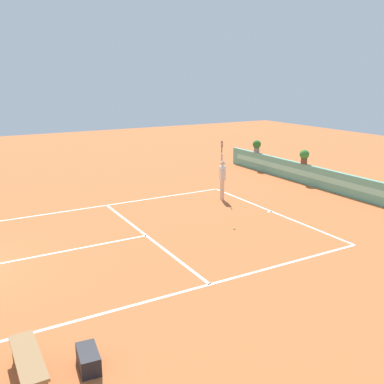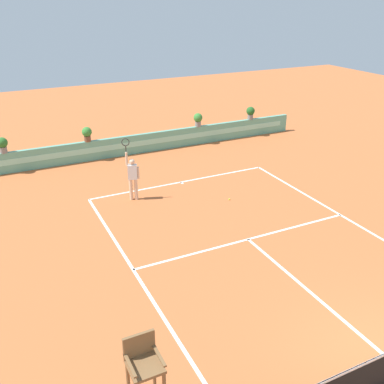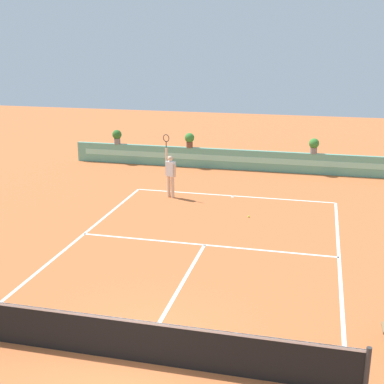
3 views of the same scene
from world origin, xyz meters
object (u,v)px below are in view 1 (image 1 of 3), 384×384
Objects in this scene: tennis_player at (222,176)px; gear_bag at (88,359)px; potted_plant_far_left at (257,146)px; tennis_ball_near_baseline at (234,229)px; bench_courtside at (28,362)px; potted_plant_left at (304,156)px.

gear_bag is at bearing -45.60° from tennis_player.
potted_plant_far_left is (-4.35, 5.27, 0.36)m from tennis_player.
gear_bag is 8.23m from tennis_ball_near_baseline.
bench_courtside is 23.53× the size of tennis_ball_near_baseline.
potted_plant_left is at bearing 122.61° from gear_bag.
gear_bag is 11.83m from tennis_player.
bench_courtside is 2.21× the size of potted_plant_far_left.
tennis_player reaches higher than bench_courtside.
potted_plant_far_left is (-12.44, 14.71, 1.04)m from bench_courtside.
bench_courtside is at bearing -49.78° from potted_plant_far_left.
tennis_player is at bearing 153.01° from tennis_ball_near_baseline.
potted_plant_far_left reaches higher than gear_bag.
gear_bag is at bearing 80.36° from bench_courtside.
potted_plant_left and potted_plant_far_left have the same top height.
bench_courtside is 8.98m from tennis_ball_near_baseline.
potted_plant_far_left is at bearing 130.22° from bench_courtside.
bench_courtside reaches higher than gear_bag.
tennis_ball_near_baseline is at bearing 121.09° from bench_courtside.
tennis_player is (-8.08, 9.44, 0.67)m from bench_courtside.
potted_plant_left is 1.00× the size of potted_plant_far_left.
tennis_ball_near_baseline is at bearing -26.99° from tennis_player.
tennis_player is (-8.26, 8.43, 0.87)m from gear_bag.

